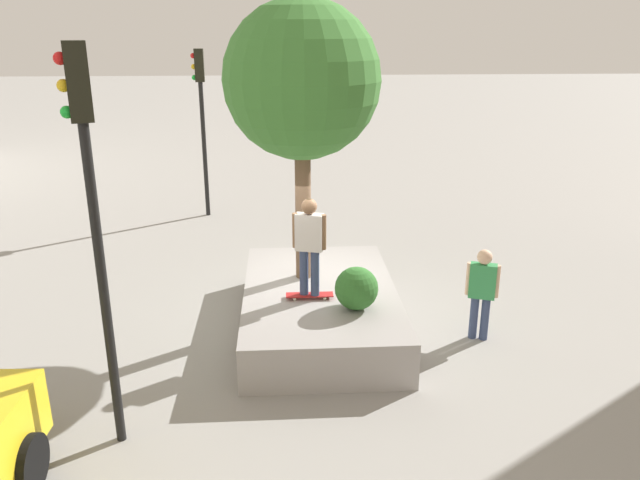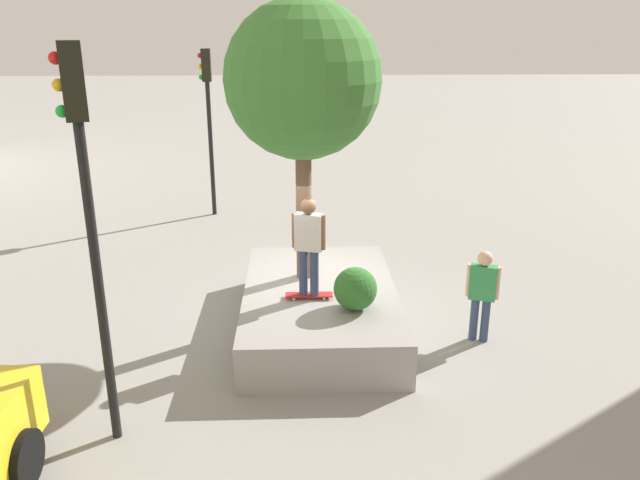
% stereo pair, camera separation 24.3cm
% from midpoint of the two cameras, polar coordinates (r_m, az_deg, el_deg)
% --- Properties ---
extents(ground_plane, '(120.00, 120.00, 0.00)m').
position_cam_midpoint_polar(ground_plane, '(11.83, -0.71, -6.72)').
color(ground_plane, gray).
extents(planter_ledge, '(4.33, 2.66, 0.76)m').
position_cam_midpoint_polar(planter_ledge, '(11.15, -0.63, -6.23)').
color(planter_ledge, gray).
rests_on(planter_ledge, ground).
extents(plaza_tree, '(2.66, 2.66, 4.86)m').
position_cam_midpoint_polar(plaza_tree, '(10.68, -2.34, 14.31)').
color(plaza_tree, brown).
rests_on(plaza_tree, planter_ledge).
extents(boxwood_shrub, '(0.71, 0.71, 0.71)m').
position_cam_midpoint_polar(boxwood_shrub, '(10.11, 2.67, -4.45)').
color(boxwood_shrub, '#2D6628').
rests_on(boxwood_shrub, planter_ledge).
extents(skateboard, '(0.23, 0.80, 0.07)m').
position_cam_midpoint_polar(skateboard, '(10.59, -1.62, -5.07)').
color(skateboard, '#A51E1E').
rests_on(skateboard, planter_ledge).
extents(skateboarder, '(0.30, 0.55, 1.68)m').
position_cam_midpoint_polar(skateboarder, '(10.23, -1.67, -0.03)').
color(skateboarder, navy).
rests_on(skateboarder, skateboard).
extents(traffic_light_corner, '(0.29, 0.35, 4.57)m').
position_cam_midpoint_polar(traffic_light_corner, '(17.57, -11.21, 12.05)').
color(traffic_light_corner, black).
rests_on(traffic_light_corner, ground).
extents(traffic_light_median, '(0.34, 0.37, 4.99)m').
position_cam_midpoint_polar(traffic_light_median, '(7.60, -21.15, 4.32)').
color(traffic_light_median, black).
rests_on(traffic_light_median, ground).
extents(passerby_with_bag, '(0.32, 0.53, 1.63)m').
position_cam_midpoint_polar(passerby_with_bag, '(10.85, 13.98, -4.31)').
color(passerby_with_bag, navy).
rests_on(passerby_with_bag, ground).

